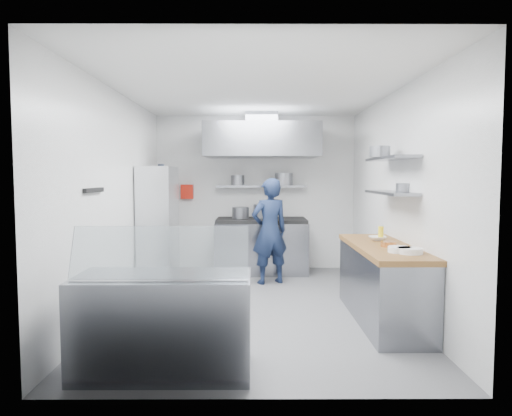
{
  "coord_description": "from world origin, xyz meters",
  "views": [
    {
      "loc": [
        -0.03,
        -5.87,
        1.7
      ],
      "look_at": [
        0.0,
        0.6,
        1.25
      ],
      "focal_mm": 32.0,
      "sensor_mm": 36.0,
      "label": 1
    }
  ],
  "objects_px": {
    "gas_range": "(261,247)",
    "display_case": "(164,324)",
    "wire_rack": "(158,226)",
    "chef": "(270,231)"
  },
  "relations": [
    {
      "from": "chef",
      "to": "wire_rack",
      "type": "bearing_deg",
      "value": -21.07
    },
    {
      "from": "gas_range",
      "to": "display_case",
      "type": "xyz_separation_m",
      "value": [
        -0.91,
        -4.1,
        -0.03
      ]
    },
    {
      "from": "gas_range",
      "to": "display_case",
      "type": "height_order",
      "value": "gas_range"
    },
    {
      "from": "gas_range",
      "to": "display_case",
      "type": "distance_m",
      "value": 4.2
    },
    {
      "from": "wire_rack",
      "to": "chef",
      "type": "bearing_deg",
      "value": 1.38
    },
    {
      "from": "chef",
      "to": "gas_range",
      "type": "bearing_deg",
      "value": -104.1
    },
    {
      "from": "chef",
      "to": "display_case",
      "type": "xyz_separation_m",
      "value": [
        -1.03,
        -3.29,
        -0.41
      ]
    },
    {
      "from": "chef",
      "to": "wire_rack",
      "type": "xyz_separation_m",
      "value": [
        -1.75,
        -0.04,
        0.09
      ]
    },
    {
      "from": "gas_range",
      "to": "chef",
      "type": "xyz_separation_m",
      "value": [
        0.12,
        -0.81,
        0.38
      ]
    },
    {
      "from": "wire_rack",
      "to": "display_case",
      "type": "height_order",
      "value": "wire_rack"
    }
  ]
}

